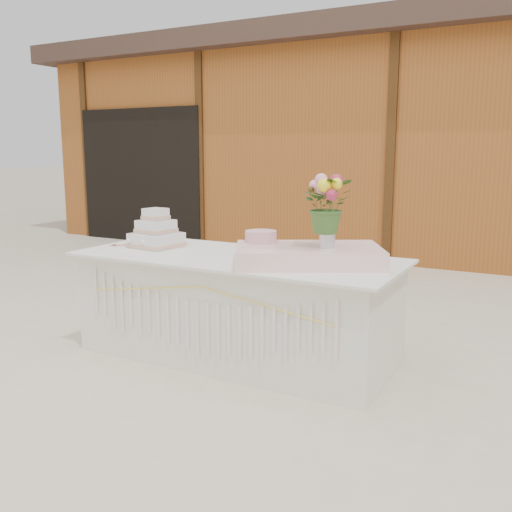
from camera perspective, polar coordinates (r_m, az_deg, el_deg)
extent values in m
plane|color=beige|center=(4.35, -1.92, -10.01)|extent=(80.00, 80.00, 0.00)
cube|color=brown|center=(9.73, 16.52, 9.97)|extent=(12.00, 4.00, 3.00)
cube|color=#392720|center=(9.86, 17.05, 19.59)|extent=(12.60, 4.60, 0.30)
cube|color=black|center=(9.78, -11.49, 7.85)|extent=(2.40, 0.08, 2.20)
cube|color=white|center=(4.23, -1.95, -5.25)|extent=(2.28, 0.88, 0.75)
cube|color=white|center=(4.15, -1.98, -0.12)|extent=(2.40, 1.00, 0.02)
cube|color=silver|center=(4.58, -9.93, 1.58)|extent=(0.37, 0.37, 0.11)
cube|color=#DAA489|center=(4.58, -9.92, 1.17)|extent=(0.38, 0.38, 0.03)
cube|color=silver|center=(4.56, -9.97, 2.92)|extent=(0.27, 0.27, 0.10)
cube|color=#DAA489|center=(4.57, -9.96, 2.56)|extent=(0.28, 0.28, 0.03)
cube|color=silver|center=(4.55, -10.01, 4.14)|extent=(0.17, 0.17, 0.09)
cube|color=#DAA489|center=(4.55, -10.00, 3.84)|extent=(0.19, 0.19, 0.03)
cylinder|color=white|center=(4.01, 0.48, -0.22)|extent=(0.24, 0.24, 0.02)
cylinder|color=white|center=(4.01, 0.48, 0.21)|extent=(0.07, 0.07, 0.05)
cylinder|color=white|center=(4.00, 0.48, 0.61)|extent=(0.28, 0.28, 0.01)
cylinder|color=#F4B0B6|center=(3.99, 0.48, 1.62)|extent=(0.22, 0.22, 0.13)
cube|color=#FFCFCD|center=(3.85, 5.24, 0.08)|extent=(1.12, 0.95, 0.12)
cylinder|color=silver|center=(3.79, 7.14, 1.92)|extent=(0.11, 0.11, 0.14)
imported|color=#385C24|center=(3.76, 7.23, 5.76)|extent=(0.43, 0.41, 0.37)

